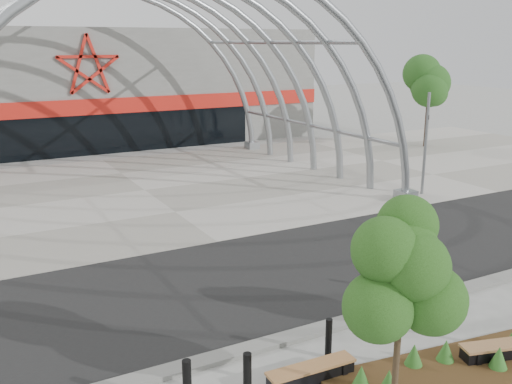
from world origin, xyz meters
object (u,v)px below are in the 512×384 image
signal_pole (426,142)px  bench_0 (311,375)px  street_tree_0 (402,277)px  bollard_2 (329,338)px  bench_1 (504,352)px

signal_pole → bench_0: bearing=-141.9°
signal_pole → street_tree_0: bearing=-136.0°
street_tree_0 → bench_0: street_tree_0 is taller
signal_pole → bollard_2: (-12.48, -9.83, -2.05)m
bench_0 → bench_1: 4.60m
signal_pole → street_tree_0: (-12.54, -12.11, 0.34)m
signal_pole → street_tree_0: signal_pole is taller
bench_1 → bollard_2: 4.03m
bench_0 → bollard_2: 1.19m
bench_1 → bollard_2: bearing=149.6°
street_tree_0 → bench_0: size_ratio=1.96×
bollard_2 → bench_0: bearing=-143.8°
bench_0 → signal_pole: bearing=38.1°
street_tree_0 → bench_1: (3.53, 0.25, -2.66)m
bollard_2 → signal_pole: bearing=38.2°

